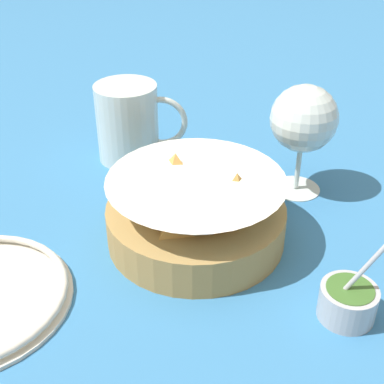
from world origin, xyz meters
name	(u,v)px	position (x,y,z in m)	size (l,w,h in m)	color
ground_plane	(206,227)	(0.00, 0.00, 0.00)	(4.00, 4.00, 0.00)	teal
food_basket	(192,212)	(-0.02, -0.02, 0.04)	(0.21, 0.21, 0.10)	#B2894C
sauce_cup	(343,300)	(0.14, -0.15, 0.02)	(0.07, 0.06, 0.12)	#B7B7BC
wine_glass	(300,122)	(0.12, 0.10, 0.10)	(0.09, 0.09, 0.15)	silver
beer_mug	(126,125)	(-0.13, 0.18, 0.05)	(0.14, 0.09, 0.12)	silver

